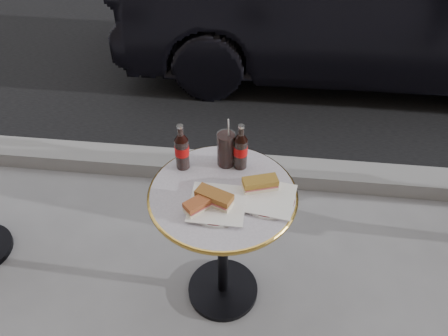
# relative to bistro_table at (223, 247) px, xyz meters

# --- Properties ---
(ground) EXTENTS (80.00, 80.00, 0.00)m
(ground) POSITION_rel_bistro_table_xyz_m (0.00, 0.00, -0.37)
(ground) COLOR gray
(ground) RESTS_ON ground
(curb) EXTENTS (40.00, 0.20, 0.12)m
(curb) POSITION_rel_bistro_table_xyz_m (0.00, 0.90, -0.32)
(curb) COLOR gray
(curb) RESTS_ON ground
(bistro_table) EXTENTS (0.62, 0.62, 0.73)m
(bistro_table) POSITION_rel_bistro_table_xyz_m (0.00, 0.00, 0.00)
(bistro_table) COLOR #BAB2C4
(bistro_table) RESTS_ON ground
(plate_left) EXTENTS (0.27, 0.27, 0.01)m
(plate_left) POSITION_rel_bistro_table_xyz_m (-0.01, -0.08, 0.37)
(plate_left) COLOR silver
(plate_left) RESTS_ON bistro_table
(plate_right) EXTENTS (0.27, 0.27, 0.01)m
(plate_right) POSITION_rel_bistro_table_xyz_m (0.19, -0.03, 0.37)
(plate_right) COLOR white
(plate_right) RESTS_ON bistro_table
(sandwich_left_a) EXTENTS (0.14, 0.14, 0.05)m
(sandwich_left_a) POSITION_rel_bistro_table_xyz_m (-0.07, -0.11, 0.40)
(sandwich_left_a) COLOR #9F4D28
(sandwich_left_a) RESTS_ON plate_left
(sandwich_left_b) EXTENTS (0.16, 0.12, 0.05)m
(sandwich_left_b) POSITION_rel_bistro_table_xyz_m (-0.02, -0.08, 0.40)
(sandwich_left_b) COLOR brown
(sandwich_left_b) RESTS_ON plate_left
(sandwich_right) EXTENTS (0.16, 0.11, 0.05)m
(sandwich_right) POSITION_rel_bistro_table_xyz_m (0.15, 0.02, 0.40)
(sandwich_right) COLOR olive
(sandwich_right) RESTS_ON plate_right
(cola_bottle_left) EXTENTS (0.06, 0.06, 0.22)m
(cola_bottle_left) POSITION_rel_bistro_table_xyz_m (-0.19, 0.14, 0.48)
(cola_bottle_left) COLOR black
(cola_bottle_left) RESTS_ON bistro_table
(cola_bottle_right) EXTENTS (0.07, 0.07, 0.22)m
(cola_bottle_right) POSITION_rel_bistro_table_xyz_m (0.06, 0.17, 0.48)
(cola_bottle_right) COLOR black
(cola_bottle_right) RESTS_ON bistro_table
(cola_glass) EXTENTS (0.11, 0.11, 0.16)m
(cola_glass) POSITION_rel_bistro_table_xyz_m (-0.01, 0.18, 0.45)
(cola_glass) COLOR black
(cola_glass) RESTS_ON bistro_table
(parked_car) EXTENTS (1.38, 3.83, 1.25)m
(parked_car) POSITION_rel_bistro_table_xyz_m (0.81, 2.42, 0.26)
(parked_car) COLOR black
(parked_car) RESTS_ON ground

